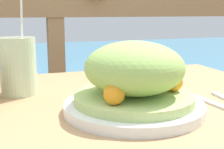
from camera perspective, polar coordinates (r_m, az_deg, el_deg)
railing_fence at (r=1.43m, az=-10.16°, el=3.68°), size 2.80×0.08×1.03m
sea_backdrop at (r=3.99m, az=-15.18°, el=-0.07°), size 12.00×4.00×0.38m
salad_plate at (r=0.64m, az=4.07°, el=-1.30°), size 0.29×0.29×0.15m
drink_glass at (r=0.81m, az=-16.80°, el=1.49°), size 0.09×0.09×0.25m
fork at (r=0.74m, az=17.80°, el=-4.97°), size 0.03×0.18×0.00m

